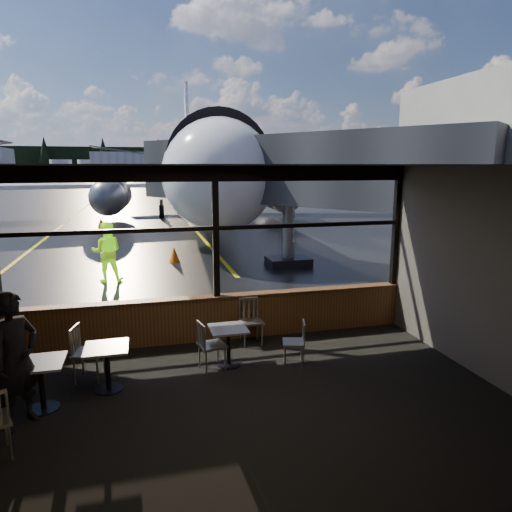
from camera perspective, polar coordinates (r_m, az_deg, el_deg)
name	(u,v)px	position (r m, az deg, el deg)	size (l,w,h in m)	color
ground_plane	(144,179)	(128.82, -13.82, 9.29)	(520.00, 520.00, 0.00)	black
carpet_floor	(252,415)	(6.88, -0.44, -19.22)	(8.00, 6.00, 0.01)	black
ceiling	(252,165)	(5.93, -0.49, 11.29)	(8.00, 6.00, 0.04)	#38332D
wall_right	(500,279)	(8.09, 28.25, -2.58)	(0.04, 6.00, 3.50)	#504840
wall_back	(351,410)	(3.55, 11.79, -18.34)	(8.00, 0.04, 3.50)	#504840
window_sill	(217,318)	(9.38, -4.87, -7.77)	(8.00, 0.28, 0.90)	#57341A
window_header	(215,174)	(8.88, -5.19, 10.23)	(8.00, 0.18, 0.30)	black
mullion_centre	(216,233)	(8.97, -5.06, 2.87)	(0.12, 0.12, 2.60)	black
mullion_right	(396,227)	(10.35, 17.10, 3.53)	(0.12, 0.12, 2.60)	black
window_transom	(216,228)	(8.95, -5.07, 3.50)	(8.00, 0.10, 0.08)	black
airliner	(196,130)	(31.19, -7.53, 15.33)	(31.68, 38.02, 11.62)	white
jet_bridge	(297,201)	(15.16, 5.12, 6.92)	(8.92, 10.90, 4.76)	#272729
cafe_table_near	(229,347)	(8.23, -3.45, -11.25)	(0.64, 0.64, 0.71)	#A5A098
cafe_table_mid	(108,369)	(7.73, -18.04, -13.23)	(0.66, 0.66, 0.73)	#A29C95
cafe_table_left	(42,386)	(7.51, -25.21, -14.47)	(0.68, 0.68, 0.74)	#ACA89E
chair_near_e	(294,343)	(8.28, 4.73, -10.76)	(0.44, 0.44, 0.80)	#B0AC9F
chair_near_w	(212,346)	(8.05, -5.52, -11.10)	(0.49, 0.49, 0.89)	#AAA59A
chair_near_n	(251,322)	(9.12, -0.61, -8.24)	(0.50, 0.50, 0.91)	#AAA69A
chair_mid_w	(89,353)	(8.11, -20.16, -11.36)	(0.52, 0.52, 0.95)	beige
passenger	(16,360)	(7.02, -27.80, -11.41)	(0.69, 0.45, 1.89)	black
ground_crew	(107,252)	(14.64, -18.16, 0.50)	(0.89, 0.70, 1.84)	#BFF219
cone_nose	(174,254)	(17.12, -10.19, 0.20)	(0.41, 0.41, 0.57)	orange
cone_wing	(101,222)	(28.11, -18.81, 4.02)	(0.41, 0.41, 0.57)	#E35807
hangar_mid	(141,162)	(193.77, -14.13, 11.27)	(38.00, 15.00, 10.00)	silver
hangar_right	(288,160)	(196.62, 4.02, 11.86)	(50.00, 20.00, 12.00)	silver
fuel_tank_a	(61,168)	(192.89, -23.18, 10.13)	(8.00, 8.00, 6.00)	silver
fuel_tank_b	(89,168)	(191.66, -20.18, 10.34)	(8.00, 8.00, 6.00)	silver
fuel_tank_c	(116,168)	(190.95, -17.15, 10.53)	(8.00, 8.00, 6.00)	silver
treeline	(141,161)	(218.78, -14.19, 11.48)	(360.00, 3.00, 12.00)	black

